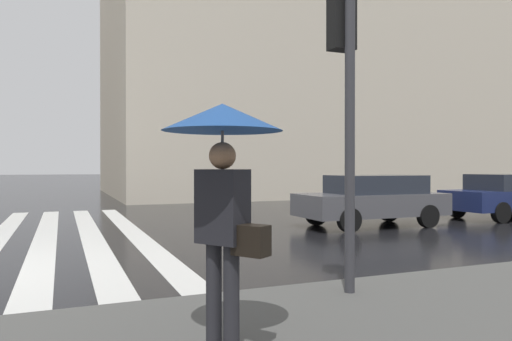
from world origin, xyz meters
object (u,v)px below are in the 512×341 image
Objects in this scene: car_dark_grey at (372,199)px; car_navy at (508,195)px; traffic_signal_post at (344,66)px; pedestrian_with_floral_umbrella at (223,155)px.

car_dark_grey is 5.21m from car_navy.
car_navy is at bearing -59.11° from traffic_signal_post.
car_dark_grey is at bearing -38.67° from traffic_signal_post.
car_navy is 13.96m from pedestrian_with_floral_umbrella.
pedestrian_with_floral_umbrella is (-7.20, 6.72, 0.97)m from car_dark_grey.
traffic_signal_post is 0.91× the size of car_navy.
car_navy is 2.06× the size of pedestrian_with_floral_umbrella.
traffic_signal_post is 11.82m from car_navy.
traffic_signal_post reaches higher than car_navy.
car_dark_grey is 9.89m from pedestrian_with_floral_umbrella.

